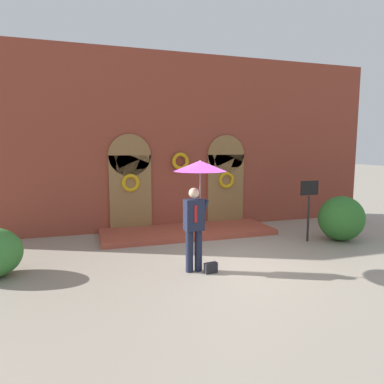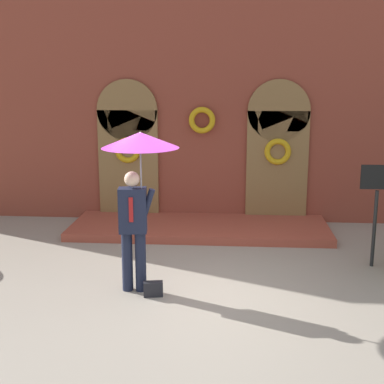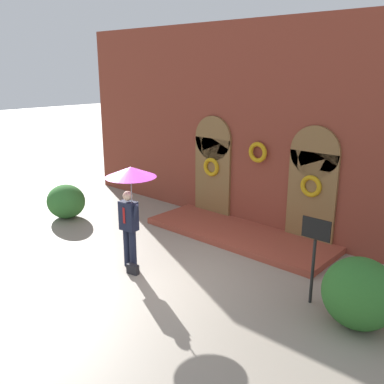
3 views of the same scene
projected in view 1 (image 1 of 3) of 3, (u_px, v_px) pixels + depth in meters
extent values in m
plane|color=gray|center=(227.00, 267.00, 7.58)|extent=(80.00, 80.00, 0.00)
cube|color=brown|center=(178.00, 143.00, 11.20)|extent=(14.00, 0.50, 5.60)
cube|color=brown|center=(131.00, 194.00, 10.65)|extent=(1.30, 0.08, 2.40)
cylinder|color=brown|center=(130.00, 155.00, 10.50)|extent=(1.30, 0.08, 1.30)
cube|color=brown|center=(225.00, 190.00, 11.60)|extent=(1.30, 0.08, 2.40)
cylinder|color=brown|center=(226.00, 155.00, 11.45)|extent=(1.30, 0.08, 1.30)
torus|color=#C69314|center=(131.00, 183.00, 10.54)|extent=(0.56, 0.12, 0.56)
torus|color=#C69314|center=(226.00, 180.00, 11.49)|extent=(0.56, 0.12, 0.56)
torus|color=#C69314|center=(181.00, 161.00, 10.93)|extent=(0.56, 0.12, 0.56)
cube|color=#98402E|center=(188.00, 232.00, 10.46)|extent=(5.20, 1.80, 0.16)
cylinder|color=#191E33|center=(189.00, 251.00, 7.23)|extent=(0.16, 0.16, 0.90)
cylinder|color=#191E33|center=(198.00, 250.00, 7.29)|extent=(0.16, 0.16, 0.90)
cube|color=#191E33|center=(194.00, 215.00, 7.16)|extent=(0.42, 0.28, 0.66)
cube|color=#A51919|center=(196.00, 214.00, 7.03)|extent=(0.06, 0.02, 0.36)
sphere|color=beige|center=(194.00, 193.00, 7.10)|extent=(0.22, 0.22, 0.22)
cylinder|color=#191E33|center=(204.00, 210.00, 7.21)|extent=(0.22, 0.09, 0.46)
cylinder|color=gray|center=(200.00, 195.00, 7.15)|extent=(0.02, 0.02, 0.98)
cone|color=#992893|center=(200.00, 166.00, 7.07)|extent=(1.10, 1.10, 0.22)
cone|color=white|center=(200.00, 165.00, 7.07)|extent=(0.60, 0.61, 0.20)
cube|color=black|center=(211.00, 268.00, 7.21)|extent=(0.30, 0.16, 0.22)
cylinder|color=black|center=(308.00, 219.00, 9.60)|extent=(0.06, 0.06, 1.30)
cube|color=black|center=(310.00, 188.00, 9.49)|extent=(0.56, 0.03, 0.40)
ellipsoid|color=#2D6B28|center=(341.00, 218.00, 9.72)|extent=(1.30, 1.20, 1.27)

